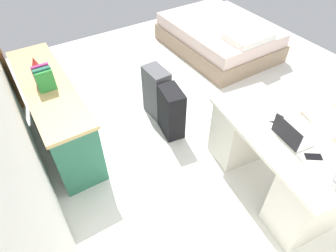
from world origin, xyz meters
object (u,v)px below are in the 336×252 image
at_px(credenza, 56,112).
at_px(figurine_small, 34,62).
at_px(computer_mouse, 273,119).
at_px(office_chair, 334,125).
at_px(suitcase_black, 171,112).
at_px(desk, 273,160).
at_px(cell_phone_near_laptop, 313,157).
at_px(cell_phone_by_mouse, 277,119).
at_px(bed, 219,37).
at_px(suitcase_spare_grey, 157,93).
at_px(laptop, 290,135).

xyz_separation_m(credenza, figurine_small, (0.41, 0.00, 0.45)).
bearing_deg(credenza, computer_mouse, -134.34).
bearing_deg(computer_mouse, office_chair, -97.09).
relative_size(office_chair, suitcase_black, 1.49).
bearing_deg(credenza, desk, -138.49).
relative_size(cell_phone_near_laptop, cell_phone_by_mouse, 1.00).
height_order(computer_mouse, cell_phone_near_laptop, computer_mouse).
relative_size(bed, suitcase_black, 3.05).
relative_size(desk, bed, 0.79).
xyz_separation_m(suitcase_spare_grey, cell_phone_near_laptop, (-1.90, -0.40, 0.41)).
bearing_deg(bed, desk, 151.32).
distance_m(desk, suitcase_black, 1.27).
relative_size(bed, suitcase_spare_grey, 2.84).
distance_m(suitcase_spare_grey, laptop, 1.76).
height_order(suitcase_spare_grey, computer_mouse, computer_mouse).
bearing_deg(desk, laptop, 171.82).
bearing_deg(figurine_small, desk, -144.15).
xyz_separation_m(desk, suitcase_spare_grey, (1.59, 0.39, -0.05)).
distance_m(credenza, cell_phone_near_laptop, 2.68).
bearing_deg(desk, computer_mouse, -18.85).
bearing_deg(cell_phone_by_mouse, suitcase_black, 18.42).
bearing_deg(office_chair, bed, -10.52).
bearing_deg(suitcase_spare_grey, figurine_small, 60.71).
height_order(computer_mouse, figurine_small, figurine_small).
bearing_deg(cell_phone_by_mouse, figurine_small, 31.19).
relative_size(suitcase_spare_grey, laptop, 2.02).
height_order(credenza, suitcase_spare_grey, credenza).
bearing_deg(computer_mouse, cell_phone_by_mouse, -99.24).
bearing_deg(suitcase_black, cell_phone_by_mouse, -143.27).
xyz_separation_m(credenza, laptop, (-1.87, -1.59, 0.39)).
relative_size(suitcase_spare_grey, cell_phone_near_laptop, 4.96).
xyz_separation_m(office_chair, bed, (2.51, -0.47, -0.18)).
xyz_separation_m(office_chair, suitcase_spare_grey, (1.61, 1.29, -0.08)).
distance_m(bed, figurine_small, 3.03).
relative_size(suitcase_black, computer_mouse, 6.29).
distance_m(suitcase_black, cell_phone_near_laptop, 1.63).
bearing_deg(credenza, laptop, -139.75).
distance_m(office_chair, cell_phone_near_laptop, 0.99).
bearing_deg(credenza, suitcase_black, -117.42).
bearing_deg(laptop, credenza, 40.25).
height_order(credenza, cell_phone_by_mouse, credenza).
relative_size(desk, cell_phone_by_mouse, 11.10).
xyz_separation_m(computer_mouse, cell_phone_near_laptop, (-0.50, 0.06, -0.01)).
xyz_separation_m(desk, cell_phone_by_mouse, (0.17, -0.10, 0.36)).
height_order(office_chair, suitcase_black, office_chair).
height_order(bed, suitcase_spare_grey, suitcase_spare_grey).
xyz_separation_m(desk, cell_phone_near_laptop, (-0.32, -0.01, 0.36)).
bearing_deg(bed, credenza, 103.01).
height_order(office_chair, suitcase_spare_grey, office_chair).
xyz_separation_m(suitcase_black, cell_phone_near_laptop, (-1.51, -0.43, 0.44)).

